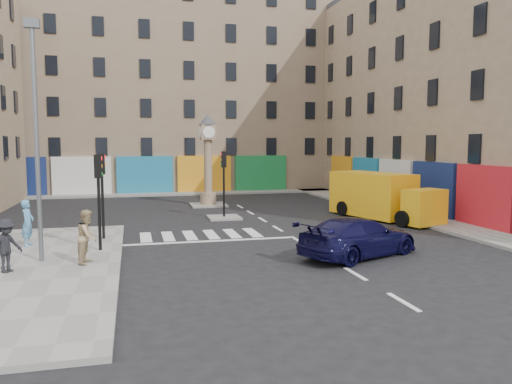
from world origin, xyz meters
name	(u,v)px	position (x,y,z in m)	size (l,w,h in m)	color
ground	(304,244)	(0.00, 0.00, 0.00)	(120.00, 120.00, 0.00)	black
sidewalk_left	(12,270)	(-11.00, -2.00, 0.07)	(7.00, 16.00, 0.15)	gray
sidewalk_right	(378,207)	(8.70, 10.00, 0.07)	(2.60, 30.00, 0.15)	gray
sidewalk_far	(170,194)	(-4.00, 22.20, 0.07)	(32.00, 2.40, 0.15)	gray
island_near	(224,217)	(-2.00, 8.00, 0.06)	(1.80, 1.80, 0.12)	gray
island_far	(208,205)	(-2.00, 14.00, 0.06)	(2.40, 2.40, 0.12)	gray
building_right	(466,88)	(15.00, 10.00, 8.00)	(10.00, 30.00, 16.00)	tan
building_far	(164,98)	(-4.00, 28.00, 8.50)	(32.00, 10.00, 17.00)	#827056
traffic_light_left_near	(98,187)	(-8.30, 0.20, 2.62)	(0.28, 0.22, 3.70)	black
traffic_light_left_far	(102,182)	(-8.30, 2.60, 2.62)	(0.28, 0.22, 3.70)	black
traffic_light_island	(224,173)	(-2.00, 8.00, 2.59)	(0.28, 0.22, 3.70)	black
lamp_post	(36,128)	(-10.20, -1.20, 4.79)	(0.50, 0.25, 8.30)	#595B60
clock_pillar	(208,154)	(-2.00, 14.00, 3.55)	(1.20, 1.20, 6.10)	tan
navy_sedan	(359,237)	(1.22, -2.67, 0.75)	(2.11, 5.18, 1.50)	black
yellow_van	(381,196)	(6.61, 5.77, 1.28)	(3.93, 7.41, 2.58)	yellow
pedestrian_blue	(28,223)	(-11.17, 1.75, 1.08)	(0.68, 0.45, 1.87)	#5291BC
pedestrian_tan	(88,236)	(-8.58, -1.91, 1.08)	(0.90, 0.70, 1.86)	tan
pedestrian_dark	(7,246)	(-10.99, -2.60, 1.02)	(1.12, 0.64, 1.73)	black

